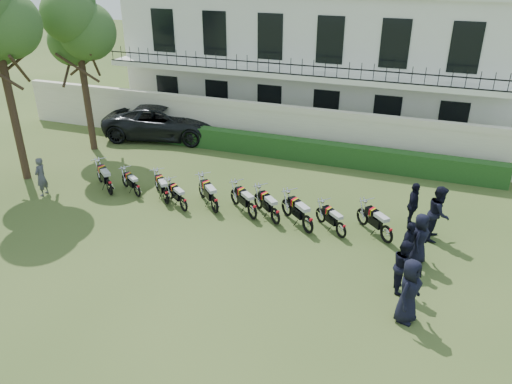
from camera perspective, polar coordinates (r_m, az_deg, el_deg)
ground at (r=17.92m, az=-4.47°, el=-3.95°), size 100.00×100.00×0.00m
perimeter_wall at (r=24.30m, az=3.34°, el=7.27°), size 30.00×0.35×2.30m
hedge at (r=23.54m, az=5.04°, el=4.86°), size 18.00×0.60×1.00m
building at (r=29.26m, az=7.10°, el=15.43°), size 20.40×9.60×7.40m
tree_west_near at (r=24.86m, az=-19.82°, el=17.47°), size 3.40×3.20×7.90m
motorcycle_0 at (r=20.75m, az=-16.45°, el=0.95°), size 1.68×1.37×1.13m
motorcycle_1 at (r=20.33m, az=-13.45°, el=0.51°), size 1.49×1.00×0.94m
motorcycle_2 at (r=19.50m, az=-10.29°, el=-0.15°), size 1.40×1.40×1.03m
motorcycle_3 at (r=18.85m, az=-8.29°, el=-1.03°), size 1.51×1.10×0.97m
motorcycle_4 at (r=18.58m, az=-4.76°, el=-1.02°), size 1.53×1.52×1.12m
motorcycle_5 at (r=18.10m, az=-0.43°, el=-1.76°), size 1.59×1.33×1.08m
motorcycle_6 at (r=17.77m, az=2.23°, el=-2.35°), size 1.51×1.41×1.07m
motorcycle_7 at (r=17.28m, az=5.96°, el=-3.23°), size 1.62×1.47×1.14m
motorcycle_8 at (r=17.21m, az=9.72°, el=-3.91°), size 1.39×1.25×0.97m
motorcycle_9 at (r=17.21m, az=14.75°, el=-4.25°), size 1.49×1.47×1.09m
suv at (r=26.73m, az=-10.45°, el=7.89°), size 6.59×4.09×1.70m
inspector at (r=21.60m, az=-23.36°, el=1.62°), size 0.44×0.62×1.59m
officer_0 at (r=13.77m, az=17.09°, el=-10.76°), size 0.85×1.05×1.85m
officer_1 at (r=14.92m, az=16.54°, el=-8.09°), size 0.77×0.90×1.63m
officer_2 at (r=15.94m, az=16.99°, el=-5.90°), size 0.66×1.01×1.59m
officer_3 at (r=16.33m, az=18.20°, el=-5.07°), size 0.72×0.93×1.68m
officer_4 at (r=17.82m, az=20.16°, el=-2.26°), size 0.81×1.00×1.93m
officer_5 at (r=18.32m, az=17.51°, el=-1.46°), size 0.50×1.03×1.70m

